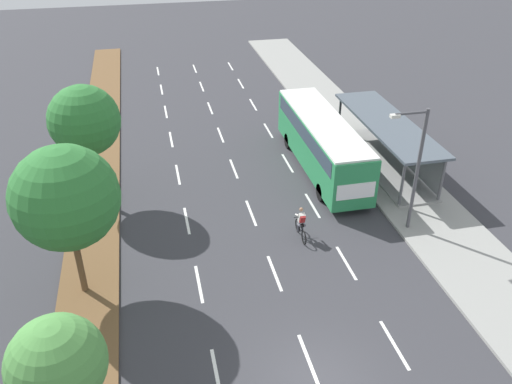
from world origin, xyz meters
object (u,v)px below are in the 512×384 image
Objects in this scene: median_tree_second at (66,198)px; median_tree_third at (84,121)px; bus at (322,139)px; bus_shelter at (390,139)px; median_tree_nearest at (57,364)px; streetlight at (415,163)px; cyclist at (301,224)px.

median_tree_third is (0.29, 7.71, 0.06)m from median_tree_second.
bus_shelter is at bearing -5.16° from bus.
streetlight is at bearing 30.33° from median_tree_nearest.
bus_shelter is 9.94m from cyclist.
streetlight is (15.59, 9.12, -0.01)m from median_tree_nearest.
median_tree_nearest is 0.80× the size of streetlight.
cyclist is 0.27× the size of median_tree_second.
median_tree_second is (-17.97, -8.26, 2.96)m from bus_shelter.
median_tree_second is 7.71m from median_tree_third.
bus is 21.24m from median_tree_nearest.
bus_shelter is at bearing 42.06° from median_tree_nearest.
cyclist is 14.32m from median_tree_nearest.
median_tree_second is at bearing -169.70° from cyclist.
median_tree_nearest is at bearing -149.67° from streetlight.
median_tree_nearest reaches higher than bus_shelter.
bus_shelter is 5.82× the size of cyclist.
median_tree_nearest is at bearing -88.02° from median_tree_second.
bus_shelter is 0.94× the size of bus.
median_tree_second is (-10.42, -1.89, 4.04)m from cyclist.
bus_shelter is 20.00m from median_tree_second.
streetlight is (-2.11, -6.85, 2.02)m from bus_shelter.
cyclist is at bearing 174.96° from streetlight.
bus_shelter is 7.45m from streetlight.
cyclist is 0.35× the size of median_tree_nearest.
bus is at bearing 64.16° from cyclist.
streetlight reaches higher than median_tree_nearest.
streetlight reaches higher than cyclist.
median_tree_second is at bearing 91.98° from median_tree_nearest.
bus reaches higher than cyclist.
median_tree_second reaches higher than bus.
median_tree_second is at bearing -174.90° from streetlight.
median_tree_third is at bearing 157.99° from streetlight.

